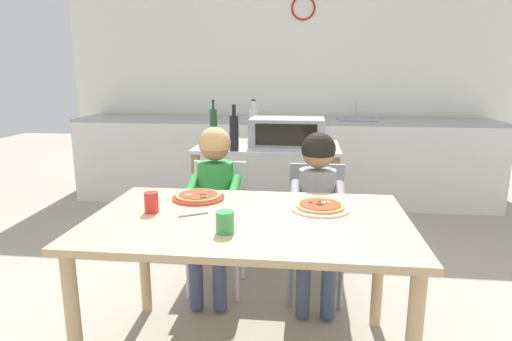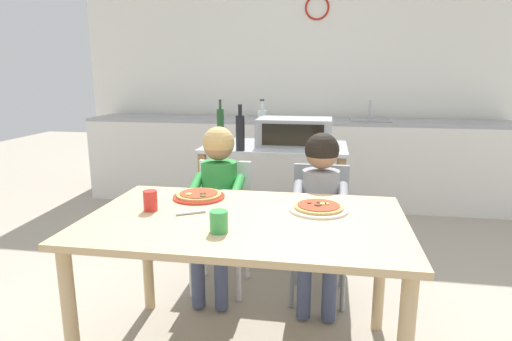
{
  "view_description": "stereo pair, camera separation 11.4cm",
  "coord_description": "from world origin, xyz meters",
  "px_view_note": "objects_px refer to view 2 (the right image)",
  "views": [
    {
      "loc": [
        0.25,
        -1.85,
        1.38
      ],
      "look_at": [
        0.0,
        0.3,
        0.89
      ],
      "focal_mm": 30.36,
      "sensor_mm": 36.0,
      "label": 1
    },
    {
      "loc": [
        0.36,
        -1.83,
        1.38
      ],
      "look_at": [
        0.0,
        0.3,
        0.89
      ],
      "focal_mm": 30.36,
      "sensor_mm": 36.0,
      "label": 2
    }
  ],
  "objects_px": {
    "bottle_dark_olive_oil": "(262,124)",
    "dining_chair_right": "(320,221)",
    "child_in_grey_shirt": "(320,197)",
    "serving_spoon": "(191,213)",
    "bottle_slim_sauce": "(240,132)",
    "pizza_plate_white": "(319,208)",
    "drinking_cup_red": "(150,201)",
    "drinking_cup_green": "(219,222)",
    "dining_table": "(245,236)",
    "toaster_oven": "(294,132)",
    "dining_chair_left": "(222,215)",
    "child_in_green_shirt": "(217,191)",
    "bottle_tall_green_wine": "(221,128)",
    "kitchen_island_cart": "(275,182)",
    "pizza_plate_red_rimmed": "(199,196)"
  },
  "relations": [
    {
      "from": "dining_chair_left",
      "to": "dining_table",
      "type": "bearing_deg",
      "value": -68.49
    },
    {
      "from": "bottle_tall_green_wine",
      "to": "child_in_green_shirt",
      "type": "xyz_separation_m",
      "value": [
        0.1,
        -0.52,
        -0.32
      ]
    },
    {
      "from": "child_in_grey_shirt",
      "to": "drinking_cup_green",
      "type": "xyz_separation_m",
      "value": [
        -0.4,
        -0.82,
        0.11
      ]
    },
    {
      "from": "dining_chair_right",
      "to": "bottle_slim_sauce",
      "type": "bearing_deg",
      "value": 149.9
    },
    {
      "from": "dining_table",
      "to": "drinking_cup_red",
      "type": "distance_m",
      "value": 0.48
    },
    {
      "from": "bottle_dark_olive_oil",
      "to": "dining_chair_right",
      "type": "distance_m",
      "value": 1.1
    },
    {
      "from": "toaster_oven",
      "to": "dining_chair_right",
      "type": "height_order",
      "value": "toaster_oven"
    },
    {
      "from": "kitchen_island_cart",
      "to": "child_in_grey_shirt",
      "type": "xyz_separation_m",
      "value": [
        0.35,
        -0.7,
        0.1
      ]
    },
    {
      "from": "bottle_tall_green_wine",
      "to": "child_in_green_shirt",
      "type": "relative_size",
      "value": 0.33
    },
    {
      "from": "pizza_plate_red_rimmed",
      "to": "toaster_oven",
      "type": "bearing_deg",
      "value": 69.33
    },
    {
      "from": "bottle_dark_olive_oil",
      "to": "dining_chair_left",
      "type": "relative_size",
      "value": 0.39
    },
    {
      "from": "dining_table",
      "to": "drinking_cup_red",
      "type": "xyz_separation_m",
      "value": [
        -0.46,
        0.02,
        0.14
      ]
    },
    {
      "from": "toaster_oven",
      "to": "child_in_green_shirt",
      "type": "height_order",
      "value": "child_in_green_shirt"
    },
    {
      "from": "dining_table",
      "to": "dining_chair_left",
      "type": "height_order",
      "value": "dining_chair_left"
    },
    {
      "from": "dining_chair_right",
      "to": "pizza_plate_white",
      "type": "relative_size",
      "value": 2.88
    },
    {
      "from": "bottle_slim_sauce",
      "to": "pizza_plate_red_rimmed",
      "type": "height_order",
      "value": "bottle_slim_sauce"
    },
    {
      "from": "bottle_tall_green_wine",
      "to": "drinking_cup_green",
      "type": "height_order",
      "value": "bottle_tall_green_wine"
    },
    {
      "from": "bottle_dark_olive_oil",
      "to": "serving_spoon",
      "type": "relative_size",
      "value": 2.29
    },
    {
      "from": "dining_chair_right",
      "to": "serving_spoon",
      "type": "height_order",
      "value": "dining_chair_right"
    },
    {
      "from": "bottle_dark_olive_oil",
      "to": "drinking_cup_red",
      "type": "relative_size",
      "value": 3.3
    },
    {
      "from": "toaster_oven",
      "to": "dining_chair_left",
      "type": "height_order",
      "value": "toaster_oven"
    },
    {
      "from": "dining_table",
      "to": "bottle_dark_olive_oil",
      "type": "bearing_deg",
      "value": 96.03
    },
    {
      "from": "drinking_cup_red",
      "to": "bottle_dark_olive_oil",
      "type": "bearing_deg",
      "value": 79.29
    },
    {
      "from": "pizza_plate_white",
      "to": "drinking_cup_green",
      "type": "xyz_separation_m",
      "value": [
        -0.4,
        -0.36,
        0.03
      ]
    },
    {
      "from": "serving_spoon",
      "to": "child_in_grey_shirt",
      "type": "bearing_deg",
      "value": 46.82
    },
    {
      "from": "toaster_oven",
      "to": "drinking_cup_green",
      "type": "distance_m",
      "value": 1.57
    },
    {
      "from": "toaster_oven",
      "to": "child_in_green_shirt",
      "type": "xyz_separation_m",
      "value": [
        -0.41,
        -0.71,
        -0.28
      ]
    },
    {
      "from": "kitchen_island_cart",
      "to": "dining_chair_right",
      "type": "bearing_deg",
      "value": -58.82
    },
    {
      "from": "kitchen_island_cart",
      "to": "pizza_plate_white",
      "type": "bearing_deg",
      "value": -73.12
    },
    {
      "from": "kitchen_island_cart",
      "to": "dining_table",
      "type": "bearing_deg",
      "value": -88.81
    },
    {
      "from": "dining_chair_right",
      "to": "child_in_green_shirt",
      "type": "distance_m",
      "value": 0.66
    },
    {
      "from": "toaster_oven",
      "to": "bottle_slim_sauce",
      "type": "xyz_separation_m",
      "value": [
        -0.35,
        -0.28,
        0.03
      ]
    },
    {
      "from": "dining_chair_left",
      "to": "serving_spoon",
      "type": "xyz_separation_m",
      "value": [
        0.04,
        -0.75,
        0.27
      ]
    },
    {
      "from": "toaster_oven",
      "to": "dining_table",
      "type": "height_order",
      "value": "toaster_oven"
    },
    {
      "from": "bottle_tall_green_wine",
      "to": "pizza_plate_white",
      "type": "bearing_deg",
      "value": -53.97
    },
    {
      "from": "kitchen_island_cart",
      "to": "bottle_dark_olive_oil",
      "type": "xyz_separation_m",
      "value": [
        -0.14,
        0.26,
        0.41
      ]
    },
    {
      "from": "drinking_cup_red",
      "to": "child_in_grey_shirt",
      "type": "bearing_deg",
      "value": 37.18
    },
    {
      "from": "child_in_grey_shirt",
      "to": "dining_chair_right",
      "type": "bearing_deg",
      "value": 90.0
    },
    {
      "from": "dining_chair_right",
      "to": "drinking_cup_red",
      "type": "height_order",
      "value": "drinking_cup_red"
    },
    {
      "from": "child_in_green_shirt",
      "to": "dining_chair_right",
      "type": "bearing_deg",
      "value": 9.46
    },
    {
      "from": "dining_chair_right",
      "to": "serving_spoon",
      "type": "bearing_deg",
      "value": -128.23
    },
    {
      "from": "toaster_oven",
      "to": "dining_chair_left",
      "type": "xyz_separation_m",
      "value": [
        -0.41,
        -0.59,
        -0.47
      ]
    },
    {
      "from": "drinking_cup_red",
      "to": "drinking_cup_green",
      "type": "relative_size",
      "value": 1.07
    },
    {
      "from": "dining_chair_left",
      "to": "child_in_green_shirt",
      "type": "distance_m",
      "value": 0.23
    },
    {
      "from": "bottle_slim_sauce",
      "to": "pizza_plate_white",
      "type": "relative_size",
      "value": 1.13
    },
    {
      "from": "serving_spoon",
      "to": "toaster_oven",
      "type": "bearing_deg",
      "value": 74.71
    },
    {
      "from": "child_in_green_shirt",
      "to": "drinking_cup_red",
      "type": "relative_size",
      "value": 10.76
    },
    {
      "from": "child_in_grey_shirt",
      "to": "serving_spoon",
      "type": "relative_size",
      "value": 7.3
    },
    {
      "from": "kitchen_island_cart",
      "to": "dining_chair_right",
      "type": "distance_m",
      "value": 0.69
    },
    {
      "from": "dining_chair_left",
      "to": "drinking_cup_red",
      "type": "height_order",
      "value": "drinking_cup_red"
    }
  ]
}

